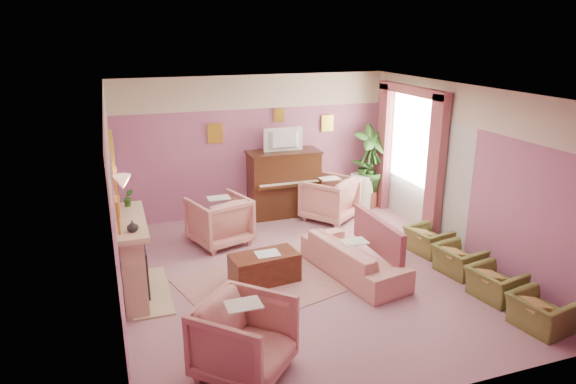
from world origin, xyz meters
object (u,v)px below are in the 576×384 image
object	(u,v)px
olive_chair_b	(495,279)
olive_chair_c	(459,256)
coffee_table	(264,268)
olive_chair_a	(541,308)
side_table	(362,190)
floral_armchair_front	(244,335)
sofa	(354,251)
olive_chair_d	(428,236)
floral_armchair_right	(329,196)
floral_armchair_left	(219,218)
piano	(284,184)
television	(285,138)

from	to	relation	value
olive_chair_b	olive_chair_c	xyz separation A→B (m)	(0.00, 0.82, 0.00)
coffee_table	olive_chair_a	world-z (taller)	olive_chair_a
olive_chair_b	side_table	xyz separation A→B (m)	(0.06, 4.19, 0.06)
floral_armchair_front	olive_chair_b	world-z (taller)	floral_armchair_front
coffee_table	sofa	size ratio (longest dim) A/B	0.52
olive_chair_b	olive_chair_d	world-z (taller)	same
olive_chair_a	floral_armchair_right	bearing A→B (deg)	101.73
olive_chair_a	floral_armchair_left	bearing A→B (deg)	128.87
floral_armchair_front	piano	bearing A→B (deg)	66.52
floral_armchair_left	olive_chair_b	world-z (taller)	floral_armchair_left
coffee_table	sofa	world-z (taller)	sofa
sofa	floral_armchair_right	xyz separation A→B (m)	(0.61, 2.36, 0.09)
olive_chair_a	olive_chair_d	xyz separation A→B (m)	(0.00, 2.46, 0.00)
olive_chair_b	coffee_table	bearing A→B (deg)	152.27
olive_chair_c	olive_chair_d	world-z (taller)	same
floral_armchair_right	olive_chair_d	world-z (taller)	floral_armchair_right
piano	floral_armchair_right	bearing A→B (deg)	-36.89
olive_chair_d	side_table	size ratio (longest dim) A/B	0.97
floral_armchair_right	side_table	distance (m)	1.12
olive_chair_a	olive_chair_b	world-z (taller)	same
sofa	side_table	world-z (taller)	sofa
sofa	floral_armchair_left	xyz separation A→B (m)	(-1.69, 1.88, 0.09)
television	side_table	world-z (taller)	television
coffee_table	piano	bearing A→B (deg)	65.70
sofa	olive_chair_b	bearing A→B (deg)	-40.44
side_table	piano	bearing A→B (deg)	178.23
olive_chair_c	olive_chair_a	bearing A→B (deg)	-90.00
olive_chair_c	coffee_table	bearing A→B (deg)	166.25
television	sofa	world-z (taller)	television
floral_armchair_left	olive_chair_d	size ratio (longest dim) A/B	1.40
television	sofa	bearing A→B (deg)	-87.10
sofa	side_table	distance (m)	3.29
floral_armchair_right	floral_armchair_front	bearing A→B (deg)	-124.15
coffee_table	olive_chair_c	size ratio (longest dim) A/B	1.47
television	olive_chair_a	bearing A→B (deg)	-71.36
floral_armchair_right	floral_armchair_front	xyz separation A→B (m)	(-2.80, -4.13, 0.00)
coffee_table	floral_armchair_right	distance (m)	2.93
floral_armchair_left	side_table	distance (m)	3.45
coffee_table	floral_armchair_right	world-z (taller)	floral_armchair_right
sofa	floral_armchair_front	bearing A→B (deg)	-141.02
television	floral_armchair_left	distance (m)	2.16
olive_chair_d	olive_chair_c	bearing A→B (deg)	-90.00
floral_armchair_front	olive_chair_a	world-z (taller)	floral_armchair_front
olive_chair_a	olive_chair_b	size ratio (longest dim) A/B	1.00
piano	olive_chair_b	distance (m)	4.59
olive_chair_d	floral_armchair_front	bearing A→B (deg)	-150.75
floral_armchair_left	floral_armchair_right	xyz separation A→B (m)	(2.31, 0.48, 0.00)
sofa	side_table	size ratio (longest dim) A/B	2.75
piano	sofa	distance (m)	2.94
olive_chair_b	side_table	size ratio (longest dim) A/B	0.97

